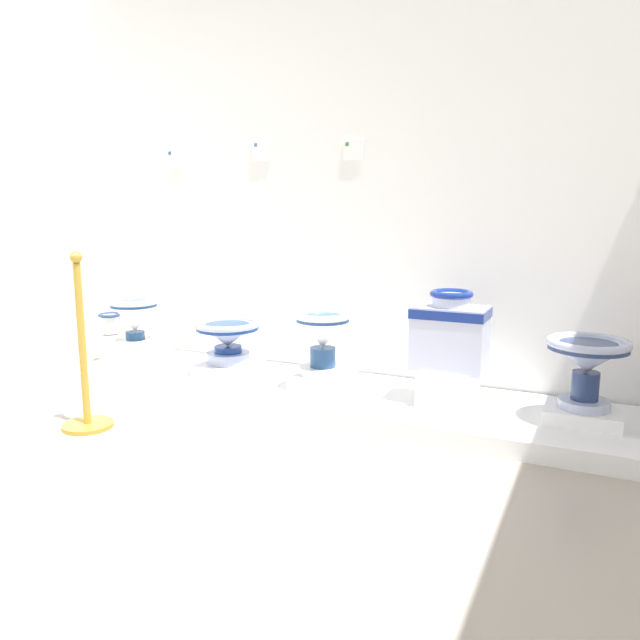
{
  "coord_description": "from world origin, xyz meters",
  "views": [
    {
      "loc": [
        3.6,
        -1.0,
        1.18
      ],
      "look_at": [
        2.06,
        2.28,
        0.51
      ],
      "focal_mm": 34.96,
      "sensor_mm": 36.0,
      "label": 1
    }
  ],
  "objects_px": {
    "info_placard_second": "(262,151)",
    "decorative_vase_companion": "(111,341)",
    "plinth_block_rightmost": "(448,386)",
    "antique_toilet_pale_glazed": "(228,335)",
    "info_placard_first": "(175,159)",
    "antique_toilet_rightmost": "(450,330)",
    "plinth_block_slender_white": "(323,382)",
    "plinth_block_broad_patterned": "(136,356)",
    "antique_toilet_broad_patterned": "(134,317)",
    "plinth_block_pale_glazed": "(229,369)",
    "antique_toilet_slender_white": "(323,334)",
    "stanchion_post_near_left": "(85,380)",
    "antique_toilet_squat_floral": "(587,359)",
    "info_placard_third": "(353,150)",
    "plinth_block_squat_floral": "(583,415)"
  },
  "relations": [
    {
      "from": "antique_toilet_broad_patterned",
      "to": "plinth_block_pale_glazed",
      "type": "height_order",
      "value": "antique_toilet_broad_patterned"
    },
    {
      "from": "antique_toilet_rightmost",
      "to": "decorative_vase_companion",
      "type": "bearing_deg",
      "value": 175.44
    },
    {
      "from": "plinth_block_pale_glazed",
      "to": "antique_toilet_slender_white",
      "type": "height_order",
      "value": "antique_toilet_slender_white"
    },
    {
      "from": "plinth_block_rightmost",
      "to": "info_placard_second",
      "type": "relative_size",
      "value": 2.28
    },
    {
      "from": "antique_toilet_broad_patterned",
      "to": "antique_toilet_slender_white",
      "type": "xyz_separation_m",
      "value": [
        1.42,
        -0.02,
        0.01
      ]
    },
    {
      "from": "plinth_block_slender_white",
      "to": "stanchion_post_near_left",
      "type": "height_order",
      "value": "stanchion_post_near_left"
    },
    {
      "from": "antique_toilet_broad_patterned",
      "to": "stanchion_post_near_left",
      "type": "distance_m",
      "value": 0.98
    },
    {
      "from": "info_placard_second",
      "to": "stanchion_post_near_left",
      "type": "distance_m",
      "value": 1.87
    },
    {
      "from": "plinth_block_pale_glazed",
      "to": "plinth_block_slender_white",
      "type": "distance_m",
      "value": 0.69
    },
    {
      "from": "decorative_vase_companion",
      "to": "info_placard_first",
      "type": "bearing_deg",
      "value": 20.41
    },
    {
      "from": "plinth_block_broad_patterned",
      "to": "antique_toilet_squat_floral",
      "type": "distance_m",
      "value": 2.85
    },
    {
      "from": "antique_toilet_rightmost",
      "to": "plinth_block_squat_floral",
      "type": "relative_size",
      "value": 1.18
    },
    {
      "from": "antique_toilet_broad_patterned",
      "to": "plinth_block_pale_glazed",
      "type": "xyz_separation_m",
      "value": [
        0.73,
        0.03,
        -0.29
      ]
    },
    {
      "from": "antique_toilet_rightmost",
      "to": "stanchion_post_near_left",
      "type": "xyz_separation_m",
      "value": [
        -1.73,
        -0.93,
        -0.25
      ]
    },
    {
      "from": "plinth_block_slender_white",
      "to": "antique_toilet_slender_white",
      "type": "bearing_deg",
      "value": 0.0
    },
    {
      "from": "plinth_block_slender_white",
      "to": "stanchion_post_near_left",
      "type": "relative_size",
      "value": 0.37
    },
    {
      "from": "antique_toilet_rightmost",
      "to": "info_placard_first",
      "type": "relative_size",
      "value": 3.02
    },
    {
      "from": "antique_toilet_squat_floral",
      "to": "info_placard_third",
      "type": "height_order",
      "value": "info_placard_third"
    },
    {
      "from": "antique_toilet_rightmost",
      "to": "info_placard_second",
      "type": "height_order",
      "value": "info_placard_second"
    },
    {
      "from": "info_placard_first",
      "to": "antique_toilet_slender_white",
      "type": "bearing_deg",
      "value": -19.28
    },
    {
      "from": "antique_toilet_pale_glazed",
      "to": "info_placard_first",
      "type": "xyz_separation_m",
      "value": [
        -0.7,
        0.44,
        1.14
      ]
    },
    {
      "from": "info_placard_second",
      "to": "info_placard_third",
      "type": "height_order",
      "value": "info_placard_second"
    },
    {
      "from": "info_placard_second",
      "to": "decorative_vase_companion",
      "type": "xyz_separation_m",
      "value": [
        -1.23,
        -0.19,
        -1.37
      ]
    },
    {
      "from": "info_placard_third",
      "to": "antique_toilet_rightmost",
      "type": "bearing_deg",
      "value": -28.56
    },
    {
      "from": "info_placard_second",
      "to": "stanchion_post_near_left",
      "type": "xyz_separation_m",
      "value": [
        -0.33,
        -1.34,
        -1.27
      ]
    },
    {
      "from": "antique_toilet_pale_glazed",
      "to": "info_placard_second",
      "type": "distance_m",
      "value": 1.25
    },
    {
      "from": "plinth_block_squat_floral",
      "to": "plinth_block_broad_patterned",
      "type": "bearing_deg",
      "value": -179.11
    },
    {
      "from": "plinth_block_squat_floral",
      "to": "plinth_block_pale_glazed",
      "type": "bearing_deg",
      "value": -179.53
    },
    {
      "from": "antique_toilet_broad_patterned",
      "to": "info_placard_second",
      "type": "height_order",
      "value": "info_placard_second"
    },
    {
      "from": "antique_toilet_broad_patterned",
      "to": "antique_toilet_slender_white",
      "type": "distance_m",
      "value": 1.42
    },
    {
      "from": "plinth_block_rightmost",
      "to": "plinth_block_broad_patterned",
      "type": "bearing_deg",
      "value": -178.22
    },
    {
      "from": "antique_toilet_broad_patterned",
      "to": "plinth_block_pale_glazed",
      "type": "relative_size",
      "value": 0.99
    },
    {
      "from": "antique_toilet_slender_white",
      "to": "antique_toilet_rightmost",
      "type": "bearing_deg",
      "value": 6.46
    },
    {
      "from": "plinth_block_broad_patterned",
      "to": "antique_toilet_pale_glazed",
      "type": "height_order",
      "value": "antique_toilet_pale_glazed"
    },
    {
      "from": "antique_toilet_rightmost",
      "to": "antique_toilet_squat_floral",
      "type": "distance_m",
      "value": 0.7
    },
    {
      "from": "plinth_block_rightmost",
      "to": "antique_toilet_pale_glazed",
      "type": "bearing_deg",
      "value": -178.37
    },
    {
      "from": "plinth_block_rightmost",
      "to": "antique_toilet_rightmost",
      "type": "distance_m",
      "value": 0.31
    },
    {
      "from": "antique_toilet_broad_patterned",
      "to": "antique_toilet_rightmost",
      "type": "xyz_separation_m",
      "value": [
        2.14,
        0.07,
        0.08
      ]
    },
    {
      "from": "antique_toilet_slender_white",
      "to": "plinth_block_rightmost",
      "type": "height_order",
      "value": "antique_toilet_slender_white"
    },
    {
      "from": "plinth_block_broad_patterned",
      "to": "plinth_block_rightmost",
      "type": "bearing_deg",
      "value": 1.78
    },
    {
      "from": "plinth_block_broad_patterned",
      "to": "info_placard_second",
      "type": "xyz_separation_m",
      "value": [
        0.75,
        0.47,
        1.37
      ]
    },
    {
      "from": "plinth_block_broad_patterned",
      "to": "antique_toilet_pale_glazed",
      "type": "bearing_deg",
      "value": 2.08
    },
    {
      "from": "plinth_block_rightmost",
      "to": "antique_toilet_squat_floral",
      "type": "distance_m",
      "value": 0.73
    },
    {
      "from": "info_placard_first",
      "to": "antique_toilet_rightmost",
      "type": "bearing_deg",
      "value": -10.81
    },
    {
      "from": "antique_toilet_squat_floral",
      "to": "decorative_vase_companion",
      "type": "bearing_deg",
      "value": 176.0
    },
    {
      "from": "plinth_block_broad_patterned",
      "to": "info_placard_third",
      "type": "height_order",
      "value": "info_placard_third"
    },
    {
      "from": "info_placard_second",
      "to": "plinth_block_slender_white",
      "type": "bearing_deg",
      "value": -35.8
    },
    {
      "from": "plinth_block_pale_glazed",
      "to": "antique_toilet_pale_glazed",
      "type": "height_order",
      "value": "antique_toilet_pale_glazed"
    },
    {
      "from": "plinth_block_broad_patterned",
      "to": "plinth_block_pale_glazed",
      "type": "relative_size",
      "value": 1.11
    },
    {
      "from": "plinth_block_squat_floral",
      "to": "antique_toilet_squat_floral",
      "type": "relative_size",
      "value": 0.92
    }
  ]
}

